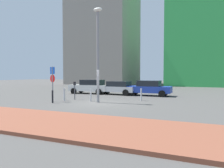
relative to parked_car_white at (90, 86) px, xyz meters
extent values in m
plane|color=#4C4947|center=(4.55, -6.85, -0.81)|extent=(120.00, 120.00, 0.00)
cube|color=brown|center=(4.55, -13.58, -0.74)|extent=(40.00, 4.06, 0.14)
cube|color=white|center=(-0.10, -0.01, -0.16)|extent=(4.49, 2.08, 0.66)
cube|color=black|center=(0.25, 0.02, 0.45)|extent=(2.47, 1.79, 0.56)
cylinder|color=black|center=(-1.52, -1.00, -0.49)|extent=(0.65, 0.27, 0.64)
cylinder|color=black|center=(-1.65, 0.76, -0.49)|extent=(0.65, 0.27, 0.64)
cylinder|color=black|center=(1.45, -0.78, -0.49)|extent=(0.65, 0.27, 0.64)
cylinder|color=black|center=(1.32, 0.98, -0.49)|extent=(0.65, 0.27, 0.64)
cube|color=#B7BABF|center=(3.07, 0.09, -0.21)|extent=(4.49, 1.99, 0.55)
cube|color=black|center=(3.40, 0.07, 0.33)|extent=(2.38, 1.70, 0.54)
cylinder|color=black|center=(1.53, -0.62, -0.49)|extent=(0.65, 0.27, 0.64)
cylinder|color=black|center=(1.65, 1.04, -0.49)|extent=(0.65, 0.27, 0.64)
cylinder|color=black|center=(4.49, -0.85, -0.49)|extent=(0.65, 0.27, 0.64)
cylinder|color=black|center=(4.62, 0.81, -0.49)|extent=(0.65, 0.27, 0.64)
cube|color=#1E389E|center=(6.48, 0.24, -0.17)|extent=(4.58, 1.74, 0.64)
cube|color=black|center=(6.58, 0.24, 0.43)|extent=(2.21, 1.59, 0.57)
cylinder|color=black|center=(4.92, -0.61, -0.49)|extent=(0.64, 0.22, 0.64)
cylinder|color=black|center=(4.93, 1.11, -0.49)|extent=(0.64, 0.22, 0.64)
cylinder|color=black|center=(8.03, -0.63, -0.49)|extent=(0.64, 0.22, 0.64)
cylinder|color=black|center=(8.04, 1.09, -0.49)|extent=(0.64, 0.22, 0.64)
cylinder|color=gray|center=(0.71, -7.36, 0.57)|extent=(0.10, 0.10, 2.75)
cube|color=#1447B7|center=(0.71, -7.36, 1.64)|extent=(0.54, 0.20, 0.55)
cylinder|color=red|center=(0.71, -7.36, 1.02)|extent=(0.58, 0.20, 0.60)
cylinder|color=#4C4C51|center=(1.53, -5.49, -0.19)|extent=(0.08, 0.08, 1.24)
cube|color=black|center=(1.53, -5.49, 0.57)|extent=(0.18, 0.14, 0.28)
cylinder|color=gray|center=(4.19, -6.35, 2.63)|extent=(0.20, 0.20, 6.88)
ellipsoid|color=silver|center=(4.19, -6.35, 6.22)|extent=(0.70, 0.36, 0.30)
cylinder|color=#B7B7BC|center=(3.37, -6.01, -0.31)|extent=(0.12, 0.12, 0.99)
cylinder|color=#B7B7BC|center=(1.21, -6.53, -0.30)|extent=(0.14, 0.14, 1.02)
cylinder|color=#B7B7BC|center=(6.95, -4.03, -0.31)|extent=(0.12, 0.12, 1.00)
cylinder|color=black|center=(1.20, -8.01, -0.33)|extent=(0.13, 0.13, 0.95)
cube|color=green|center=(14.23, 23.87, 12.95)|extent=(18.48, 12.30, 27.52)
cube|color=gray|center=(-9.14, 22.99, 9.43)|extent=(13.30, 12.33, 20.47)
camera|label=1|loc=(11.68, -21.13, 1.36)|focal=34.72mm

